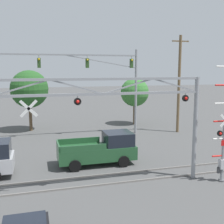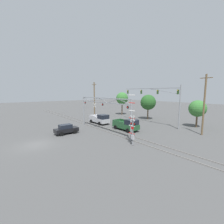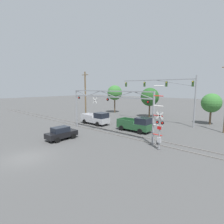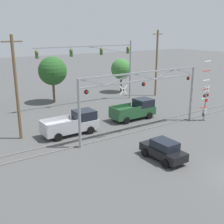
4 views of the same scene
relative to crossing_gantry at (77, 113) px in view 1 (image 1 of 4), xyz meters
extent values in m
cube|color=gray|center=(0.02, 0.28, -4.22)|extent=(80.00, 0.08, 0.10)
cube|color=gray|center=(0.02, 1.72, -4.22)|extent=(80.00, 0.08, 0.10)
cylinder|color=gray|center=(6.96, 0.00, -1.24)|extent=(0.24, 0.24, 6.05)
cube|color=gray|center=(0.02, 0.00, 0.94)|extent=(14.13, 0.14, 0.14)
cube|color=gray|center=(0.02, 0.00, 1.71)|extent=(14.13, 0.14, 0.14)
cube|color=gray|center=(-2.76, 0.00, 1.33)|extent=(2.80, 0.08, 0.86)
cube|color=gray|center=(0.02, 0.00, 1.33)|extent=(2.80, 0.08, 0.86)
cube|color=gray|center=(2.79, 0.00, 1.33)|extent=(2.80, 0.08, 0.86)
cube|color=gray|center=(5.57, 0.00, 1.33)|extent=(2.80, 0.08, 0.86)
cylinder|color=black|center=(0.02, 0.00, 0.58)|extent=(0.38, 0.10, 0.38)
sphere|color=red|center=(0.02, -0.07, 0.58)|extent=(0.18, 0.18, 0.18)
cylinder|color=gray|center=(0.02, 0.00, 0.82)|extent=(0.04, 0.04, 0.10)
cylinder|color=black|center=(6.24, 0.00, 0.58)|extent=(0.38, 0.10, 0.38)
sphere|color=red|center=(6.24, -0.07, 0.58)|extent=(0.18, 0.18, 0.18)
cylinder|color=gray|center=(6.24, 0.00, 0.82)|extent=(0.04, 0.04, 0.10)
cube|color=white|center=(-2.41, -0.10, 0.32)|extent=(0.88, 0.03, 0.88)
cube|color=white|center=(-2.41, -0.10, 0.32)|extent=(0.88, 0.03, 0.88)
cylinder|color=black|center=(-2.41, -0.12, 0.32)|extent=(0.04, 0.04, 0.02)
cylinder|color=gray|center=(8.23, -0.98, -2.27)|extent=(0.16, 0.16, 3.99)
cylinder|color=#59595B|center=(8.23, -0.98, -4.22)|extent=(0.35, 0.35, 0.10)
cylinder|color=black|center=(7.95, -0.98, -1.38)|extent=(0.32, 0.09, 0.32)
sphere|color=red|center=(7.95, -1.04, -1.38)|extent=(0.16, 0.16, 0.16)
cube|color=gray|center=(8.23, -0.98, -1.38)|extent=(0.64, 0.06, 0.06)
cube|color=#B2B2B7|center=(8.23, -0.98, -3.22)|extent=(0.36, 0.28, 0.56)
cylinder|color=red|center=(8.04, -0.98, -2.71)|extent=(1.02, 0.09, 0.10)
cylinder|color=white|center=(8.03, -0.98, -1.69)|extent=(1.02, 0.09, 0.10)
cylinder|color=red|center=(8.01, -0.98, -0.68)|extent=(1.02, 0.09, 0.10)
cylinder|color=white|center=(8.00, -0.98, 0.34)|extent=(1.02, 0.09, 0.10)
cylinder|color=red|center=(7.98, -0.98, 1.35)|extent=(1.02, 0.09, 0.10)
cylinder|color=white|center=(7.97, -0.98, 2.37)|extent=(1.02, 0.09, 0.10)
cube|color=#3F3F42|center=(8.05, -0.98, -3.57)|extent=(0.24, 0.12, 0.36)
cylinder|color=gray|center=(7.76, 12.22, -0.07)|extent=(0.24, 0.24, 8.39)
cube|color=gray|center=(0.62, 12.22, 3.53)|extent=(14.28, 0.14, 0.14)
cube|color=gray|center=(4.19, 12.22, 2.93)|extent=(7.15, 0.08, 1.28)
cylinder|color=gray|center=(-1.59, 12.22, 3.38)|extent=(0.04, 0.04, 0.30)
cube|color=#28471E|center=(-1.59, 12.22, 2.78)|extent=(0.30, 0.26, 0.89)
sphere|color=yellow|center=(-1.59, 12.06, 3.10)|extent=(0.18, 0.18, 0.18)
cylinder|color=gray|center=(2.83, 12.22, 3.38)|extent=(0.04, 0.04, 0.30)
cube|color=#28471E|center=(2.83, 12.22, 2.78)|extent=(0.30, 0.26, 0.89)
sphere|color=yellow|center=(2.83, 12.06, 3.10)|extent=(0.18, 0.18, 0.18)
cylinder|color=gray|center=(7.26, 12.22, 3.38)|extent=(0.04, 0.04, 0.30)
cube|color=#28471E|center=(7.26, 12.22, 2.78)|extent=(0.30, 0.26, 0.89)
sphere|color=yellow|center=(7.26, 12.06, 3.10)|extent=(0.18, 0.18, 0.18)
cube|color=#23512D|center=(1.83, 3.89, -3.43)|extent=(5.26, 2.06, 0.90)
cube|color=black|center=(3.37, 3.89, -2.54)|extent=(1.89, 1.89, 0.89)
cube|color=#23512D|center=(0.79, 2.90, -2.78)|extent=(2.97, 0.08, 0.40)
cube|color=#23512D|center=(0.79, 4.88, -2.78)|extent=(2.97, 0.08, 0.40)
cube|color=#23512D|center=(-0.75, 3.89, -2.78)|extent=(0.10, 1.98, 0.40)
cylinder|color=black|center=(3.46, 2.85, -3.88)|extent=(0.77, 0.24, 0.77)
cylinder|color=black|center=(3.46, 4.93, -3.88)|extent=(0.77, 0.24, 0.77)
cylinder|color=black|center=(0.20, 2.85, -3.88)|extent=(0.77, 0.24, 0.77)
cylinder|color=black|center=(0.20, 4.93, -3.88)|extent=(0.77, 0.24, 0.77)
cylinder|color=brown|center=(12.12, 11.43, 0.65)|extent=(0.28, 0.28, 9.84)
cube|color=brown|center=(12.12, 11.43, 4.97)|extent=(1.80, 0.12, 0.12)
cylinder|color=silver|center=(11.30, 11.43, 5.07)|extent=(0.08, 0.08, 0.12)
cylinder|color=silver|center=(12.94, 11.43, 5.07)|extent=(0.08, 0.08, 0.12)
cylinder|color=brown|center=(9.22, 16.52, -2.94)|extent=(0.32, 0.32, 2.64)
sphere|color=#387533|center=(9.22, 16.52, -0.47)|extent=(3.30, 3.30, 3.30)
cylinder|color=brown|center=(-2.59, 16.21, -2.74)|extent=(0.32, 0.32, 3.06)
sphere|color=#265623|center=(-2.59, 16.21, 0.16)|extent=(3.92, 3.92, 3.92)
camera|label=1|loc=(-2.12, -14.31, 2.24)|focal=45.00mm
camera|label=2|loc=(21.45, -15.22, 2.73)|focal=24.00mm
camera|label=3|loc=(16.16, -17.48, 2.22)|focal=28.00mm
camera|label=4|loc=(-17.20, -20.30, 5.58)|focal=45.00mm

